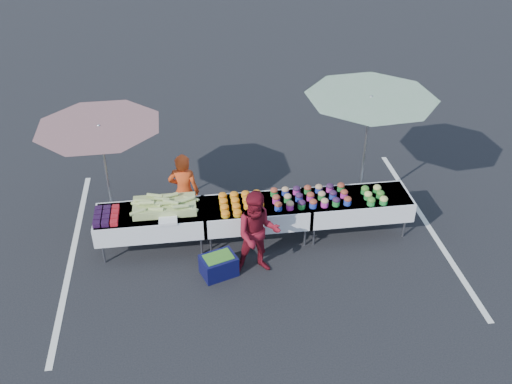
{
  "coord_description": "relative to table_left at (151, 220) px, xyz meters",
  "views": [
    {
      "loc": [
        -1.09,
        -7.97,
        6.3
      ],
      "look_at": [
        0.0,
        0.0,
        1.0
      ],
      "focal_mm": 40.0,
      "sensor_mm": 36.0,
      "label": 1
    }
  ],
  "objects": [
    {
      "name": "table_right",
      "position": [
        3.6,
        0.0,
        0.0
      ],
      "size": [
        1.86,
        0.81,
        0.75
      ],
      "color": "white",
      "rests_on": "ground"
    },
    {
      "name": "table_center",
      "position": [
        1.8,
        0.0,
        0.0
      ],
      "size": [
        1.86,
        0.81,
        0.75
      ],
      "color": "white",
      "rests_on": "ground"
    },
    {
      "name": "stripe_left",
      "position": [
        -1.4,
        0.0,
        -0.58
      ],
      "size": [
        0.1,
        5.0,
        0.0
      ],
      "primitive_type": "cube",
      "color": "silver",
      "rests_on": "ground"
    },
    {
      "name": "table_left",
      "position": [
        0.0,
        0.0,
        0.0
      ],
      "size": [
        1.86,
        0.81,
        0.75
      ],
      "color": "white",
      "rests_on": "ground"
    },
    {
      "name": "storage_bin",
      "position": [
        1.07,
        -0.85,
        -0.4
      ],
      "size": [
        0.66,
        0.56,
        0.36
      ],
      "rotation": [
        0.0,
        0.0,
        0.33
      ],
      "color": "#0B0C39",
      "rests_on": "ground"
    },
    {
      "name": "berry_punnets",
      "position": [
        -0.71,
        -0.06,
        0.21
      ],
      "size": [
        0.4,
        0.54,
        0.08
      ],
      "color": "black",
      "rests_on": "table_left"
    },
    {
      "name": "vendor",
      "position": [
        0.59,
        0.55,
        0.17
      ],
      "size": [
        0.62,
        0.48,
        1.51
      ],
      "primitive_type": "imported",
      "rotation": [
        0.0,
        0.0,
        2.9
      ],
      "color": "#C84016",
      "rests_on": "ground"
    },
    {
      "name": "umbrella_right",
      "position": [
        3.87,
        0.67,
        1.55
      ],
      "size": [
        2.88,
        2.88,
        2.35
      ],
      "rotation": [
        0.0,
        0.0,
        -0.3
      ],
      "color": "black",
      "rests_on": "ground"
    },
    {
      "name": "umbrella_left",
      "position": [
        -0.7,
        0.6,
        1.36
      ],
      "size": [
        2.75,
        2.75,
        2.14
      ],
      "rotation": [
        0.0,
        0.0,
        0.4
      ],
      "color": "black",
      "rests_on": "ground"
    },
    {
      "name": "carrot_bowls",
      "position": [
        1.55,
        -0.01,
        0.22
      ],
      "size": [
        0.75,
        0.69,
        0.11
      ],
      "color": "orange",
      "rests_on": "table_center"
    },
    {
      "name": "stripe_right",
      "position": [
        5.0,
        0.0,
        -0.58
      ],
      "size": [
        0.1,
        5.0,
        0.0
      ],
      "primitive_type": "cube",
      "color": "silver",
      "rests_on": "ground"
    },
    {
      "name": "bean_baskets",
      "position": [
        3.86,
        -0.1,
        0.24
      ],
      "size": [
        0.36,
        0.5,
        0.15
      ],
      "color": "#208231",
      "rests_on": "table_right"
    },
    {
      "name": "corn_pile",
      "position": [
        0.26,
        0.04,
        0.26
      ],
      "size": [
        1.16,
        0.57,
        0.26
      ],
      "color": "#99B25B",
      "rests_on": "table_left"
    },
    {
      "name": "customer",
      "position": [
        1.71,
        -0.82,
        0.17
      ],
      "size": [
        0.76,
        0.6,
        1.51
      ],
      "primitive_type": "imported",
      "rotation": [
        0.0,
        0.0,
        -0.04
      ],
      "color": "maroon",
      "rests_on": "ground"
    },
    {
      "name": "potato_cups",
      "position": [
        2.75,
        0.0,
        0.25
      ],
      "size": [
        1.34,
        0.58,
        0.16
      ],
      "color": "#2338A6",
      "rests_on": "table_right"
    },
    {
      "name": "plastic_bags",
      "position": [
        0.3,
        -0.3,
        0.19
      ],
      "size": [
        0.3,
        0.25,
        0.05
      ],
      "primitive_type": "cube",
      "color": "white",
      "rests_on": "table_left"
    },
    {
      "name": "ground",
      "position": [
        1.8,
        0.0,
        -0.58
      ],
      "size": [
        80.0,
        80.0,
        0.0
      ],
      "primitive_type": "plane",
      "color": "black"
    }
  ]
}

